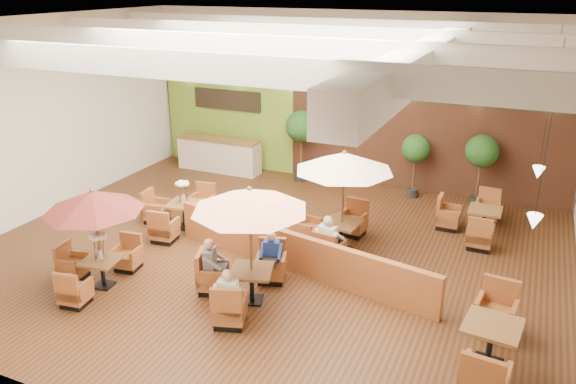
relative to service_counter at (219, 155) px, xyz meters
The scene contains 17 objects.
room 6.78m from the service_counter, 39.88° to the right, with size 14.04×14.00×5.52m.
service_counter is the anchor object (origin of this frame).
booth_divider 7.84m from the service_counter, 46.54° to the right, with size 6.96×0.18×0.96m, color brown.
table_0 8.26m from the service_counter, 78.01° to the right, with size 2.22×2.31×2.31m.
table_1 8.87m from the service_counter, 55.44° to the right, with size 2.53×2.66×2.59m.
table_2 7.35m from the service_counter, 35.20° to the right, with size 2.49×2.58×2.60m.
table_3 4.86m from the service_counter, 73.22° to the right, with size 1.72×2.53×1.51m.
table_4 12.28m from the service_counter, 37.04° to the right, with size 1.03×2.85×1.05m.
table_5 9.03m from the service_counter, 11.40° to the right, with size 1.64×2.44×0.92m.
topiary_0 3.27m from the service_counter, ahead, with size 1.03×1.03×2.38m.
topiary_1 6.87m from the service_counter, ahead, with size 0.86×0.86×2.00m.
topiary_2 8.78m from the service_counter, ahead, with size 0.94×0.94×2.19m.
diner_0 9.60m from the service_counter, 58.34° to the right, with size 0.41×0.35×0.78m.
diner_1 8.05m from the service_counter, 51.26° to the right, with size 0.39×0.35×0.71m.
diner_2 8.31m from the service_counter, 60.46° to the right, with size 0.39×0.43×0.80m.
diner_3 7.87m from the service_counter, 40.60° to the right, with size 0.43×0.37×0.82m.
diner_4 7.87m from the service_counter, 40.60° to the right, with size 0.45×0.38×0.85m.
Camera 1 is at (5.51, -11.21, 6.38)m, focal length 35.00 mm.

